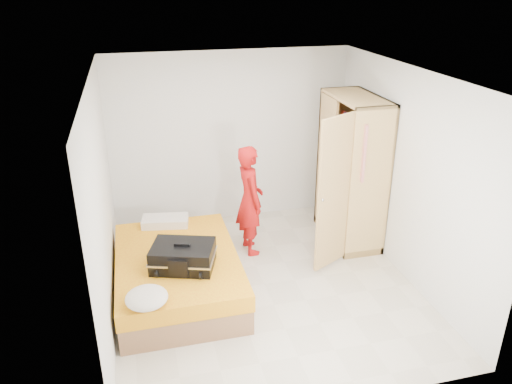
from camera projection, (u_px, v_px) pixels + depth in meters
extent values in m
plane|color=beige|center=(264.00, 284.00, 6.25)|extent=(4.00, 4.00, 0.00)
plane|color=white|center=(266.00, 75.00, 5.21)|extent=(4.00, 4.00, 0.00)
cube|color=white|center=(230.00, 138.00, 7.51)|extent=(3.60, 0.02, 2.60)
cube|color=white|center=(330.00, 285.00, 3.95)|extent=(3.60, 0.02, 2.60)
cube|color=white|center=(102.00, 205.00, 5.33)|extent=(0.02, 4.00, 2.60)
cube|color=white|center=(406.00, 175.00, 6.13)|extent=(0.02, 4.00, 2.60)
cube|color=brown|center=(179.00, 281.00, 6.04)|extent=(1.40, 2.00, 0.30)
cube|color=yellow|center=(177.00, 263.00, 5.94)|extent=(1.42, 2.02, 0.20)
cube|color=#E4C26F|center=(369.00, 169.00, 7.03)|extent=(0.04, 1.20, 2.10)
cube|color=#E4C26F|center=(370.00, 186.00, 6.45)|extent=(0.58, 0.04, 2.10)
cube|color=#E4C26F|center=(336.00, 157.00, 7.48)|extent=(0.58, 0.04, 2.10)
cube|color=#E4C26F|center=(358.00, 97.00, 6.55)|extent=(0.58, 1.20, 0.04)
cube|color=#A98648|center=(346.00, 234.00, 7.36)|extent=(0.58, 1.20, 0.10)
cube|color=#E4C26F|center=(326.00, 165.00, 7.17)|extent=(0.04, 0.59, 2.00)
cube|color=#E4C26F|center=(334.00, 194.00, 6.22)|extent=(0.54, 0.31, 2.00)
cylinder|color=#B2B2B7|center=(357.00, 109.00, 6.62)|extent=(0.02, 1.10, 0.02)
imported|color=#B3190B|center=(250.00, 200.00, 6.74)|extent=(0.41, 0.59, 1.53)
cube|color=black|center=(183.00, 256.00, 5.64)|extent=(0.81, 0.68, 0.27)
cube|color=black|center=(182.00, 244.00, 5.58)|extent=(0.18, 0.10, 0.03)
ellipsoid|color=silver|center=(147.00, 298.00, 5.01)|extent=(0.43, 0.43, 0.16)
cube|color=silver|center=(165.00, 221.00, 6.62)|extent=(0.64, 0.40, 0.11)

